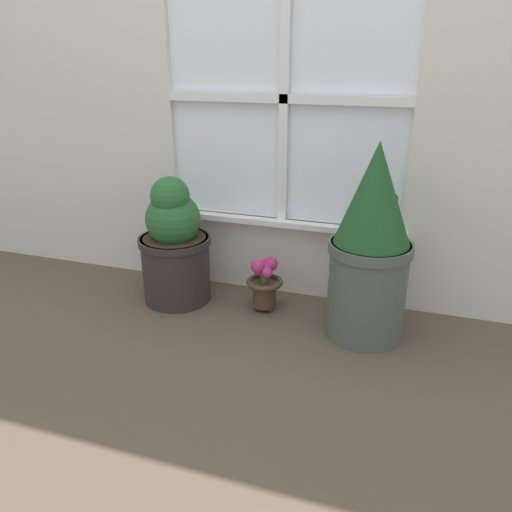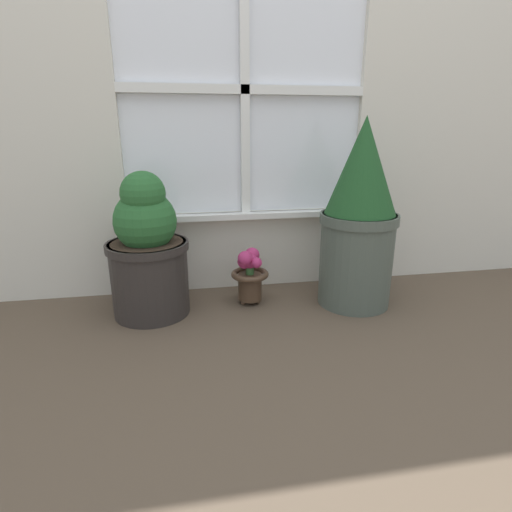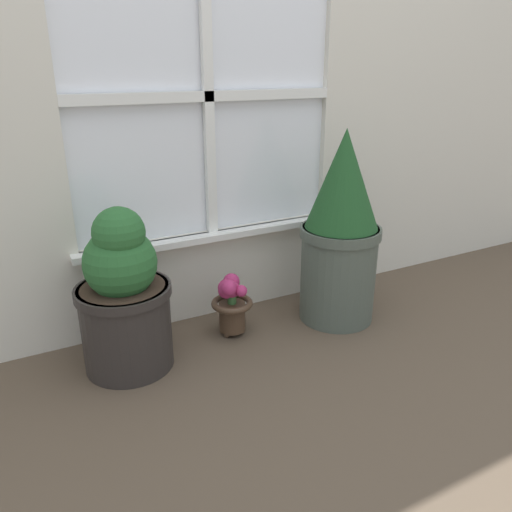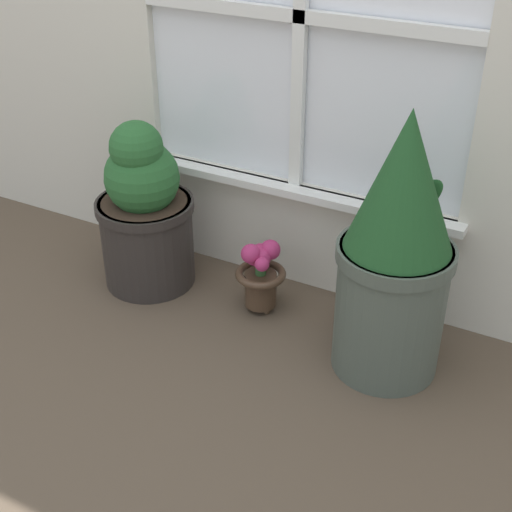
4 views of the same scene
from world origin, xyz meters
TOP-DOWN VIEW (x-y plane):
  - ground_plane at (0.00, 0.00)m, footprint 10.00×10.00m
  - potted_plant_left at (-0.41, 0.44)m, footprint 0.31×0.31m
  - potted_plant_right at (0.41, 0.40)m, footprint 0.31×0.31m
  - flower_vase at (-0.02, 0.47)m, footprint 0.15×0.15m

SIDE VIEW (x-z plane):
  - ground_plane at x=0.00m, z-range 0.00..0.00m
  - flower_vase at x=-0.02m, z-range 0.02..0.25m
  - potted_plant_left at x=-0.41m, z-range -0.03..0.53m
  - potted_plant_right at x=0.41m, z-range -0.01..0.73m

